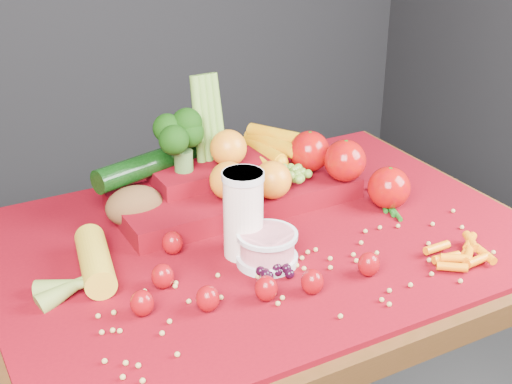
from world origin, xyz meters
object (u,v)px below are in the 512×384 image
milk_glass (243,211)px  yogurt_bowl (267,247)px  produce_mound (250,175)px  table (261,281)px

milk_glass → yogurt_bowl: milk_glass is taller
yogurt_bowl → produce_mound: 0.26m
milk_glass → produce_mound: produce_mound is taller
yogurt_bowl → produce_mound: bearing=68.9°
table → yogurt_bowl: bearing=-112.5°
table → yogurt_bowl: yogurt_bowl is taller
table → yogurt_bowl: 0.17m
table → milk_glass: size_ratio=6.48×
table → yogurt_bowl: size_ratio=9.56×
yogurt_bowl → produce_mound: (0.09, 0.24, 0.03)m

